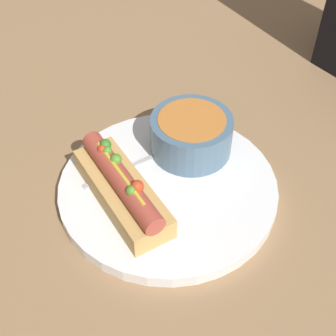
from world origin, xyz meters
TOP-DOWN VIEW (x-y plane):
  - ground_plane at (0.00, 0.00)m, footprint 4.00×4.00m
  - dinner_plate at (0.00, 0.00)m, footprint 0.29×0.29m
  - hot_dog at (-0.01, -0.06)m, footprint 0.18×0.07m
  - soup_bowl at (-0.04, 0.07)m, footprint 0.11×0.11m
  - spoon at (-0.05, 0.03)m, footprint 0.03×0.17m

SIDE VIEW (x-z plane):
  - ground_plane at x=0.00m, z-range 0.00..0.00m
  - dinner_plate at x=0.00m, z-range 0.00..0.02m
  - spoon at x=-0.05m, z-range 0.02..0.03m
  - hot_dog at x=-0.01m, z-range 0.01..0.07m
  - soup_bowl at x=-0.04m, z-range 0.02..0.08m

